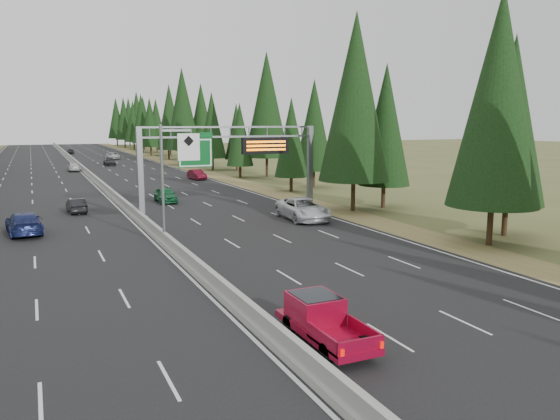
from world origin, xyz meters
The scene contains 16 objects.
road centered at (0.00, 80.00, 0.04)m, with size 32.00×260.00×0.08m, color black.
shoulder_right centered at (17.80, 80.00, 0.03)m, with size 3.60×260.00×0.06m, color olive.
median_barrier centered at (0.00, 80.00, 0.41)m, with size 0.70×260.00×0.85m.
sign_gantry centered at (8.92, 34.88, 5.27)m, with size 16.75×0.98×7.80m.
hov_sign_pole centered at (0.58, 24.97, 4.72)m, with size 2.80×0.50×8.00m.
tree_row_right centered at (22.12, 68.79, 9.57)m, with size 12.19×237.76×18.89m.
silver_minivan centered at (12.79, 29.68, 0.99)m, with size 3.02×6.55×1.82m, color silver.
red_pickup centered at (1.73, 6.41, 0.99)m, with size 1.80×5.05×1.64m.
car_ahead_green centered at (4.49, 44.59, 0.85)m, with size 1.82×4.52×1.54m, color #176536.
car_ahead_dkred centered at (13.66, 65.12, 0.79)m, with size 1.51×4.33×1.43m, color #520B1A.
car_ahead_dkgrey centered at (5.65, 97.21, 0.81)m, with size 2.04×5.02×1.46m, color black.
car_ahead_white centered at (8.79, 115.72, 0.84)m, with size 2.53×5.48×1.52m, color #B7B7B7.
car_ahead_far centered at (1.50, 140.63, 0.77)m, with size 1.64×4.07×1.39m, color black.
car_onc_near centered at (-4.36, 41.41, 0.73)m, with size 1.37×3.93×1.29m, color black.
car_onc_blue centered at (-8.60, 32.77, 0.89)m, with size 2.28×5.61×1.63m, color navy.
car_onc_white centered at (-1.50, 86.45, 0.83)m, with size 1.78×4.42×1.50m, color #BBBBBB.
Camera 1 is at (-7.76, -10.83, 8.21)m, focal length 35.00 mm.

